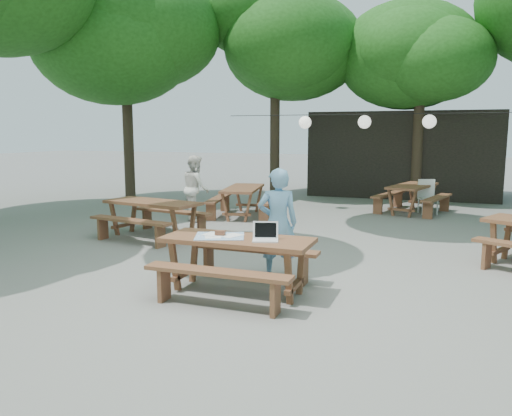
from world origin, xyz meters
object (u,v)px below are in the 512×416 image
Objects in this scene: picnic_table_nw at (153,219)px; woman at (278,223)px; second_person at (196,188)px; main_picnic_table at (238,264)px; plastic_chair at (428,204)px.

woman reaches higher than picnic_table_nw.
second_person reaches higher than picnic_table_nw.
main_picnic_table is at bearing 50.37° from woman.
second_person is (-0.09, 2.08, 0.41)m from picnic_table_nw.
main_picnic_table and picnic_table_nw have the same top height.
woman is 7.20m from plastic_chair.
picnic_table_nw is 3.74m from woman.
woman is (0.27, 0.89, 0.43)m from main_picnic_table.
main_picnic_table is 8.11m from plastic_chair.
woman is 1.81× the size of plastic_chair.
second_person is at bearing -168.54° from plastic_chair.
plastic_chair reaches higher than main_picnic_table.
main_picnic_table is at bearing 174.89° from second_person.
main_picnic_table is 2.22× the size of plastic_chair.
picnic_table_nw is at bearing -51.18° from woman.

